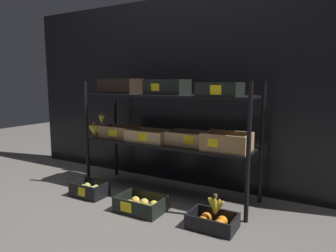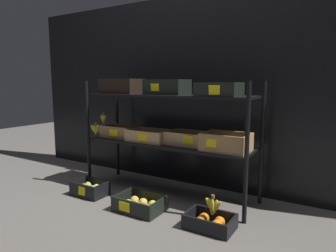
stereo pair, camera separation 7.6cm
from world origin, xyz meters
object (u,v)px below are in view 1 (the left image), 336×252
Objects in this scene: display_rack at (166,120)px; banana_bunch_loose at (215,206)px; crate_ground_pear at (90,190)px; crate_ground_apple_gold at (141,205)px; crate_ground_orange at (213,222)px.

banana_bunch_loose is at bearing -32.67° from display_rack.
display_rack is at bearing 34.21° from crate_ground_pear.
crate_ground_pear is 2.15× the size of banana_bunch_loose.
crate_ground_orange is at bearing 1.16° from crate_ground_apple_gold.
crate_ground_orange is (1.15, -0.02, -0.01)m from crate_ground_pear.
display_rack is at bearing 146.51° from crate_ground_orange.
crate_ground_pear is 0.93× the size of crate_ground_orange.
crate_ground_orange is at bearing -0.98° from crate_ground_pear.
crate_ground_pear reaches higher than crate_ground_apple_gold.
display_rack is 4.52× the size of crate_ground_apple_gold.
crate_ground_pear is 1.15m from crate_ground_orange.
crate_ground_apple_gold is at bearing -178.79° from banana_bunch_loose.
crate_ground_apple_gold is 0.61m from banana_bunch_loose.
display_rack is at bearing 147.33° from banana_bunch_loose.
banana_bunch_loose is (0.02, 0.00, 0.12)m from crate_ground_orange.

